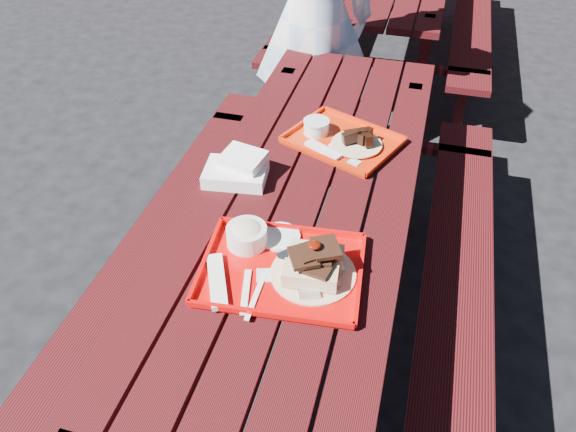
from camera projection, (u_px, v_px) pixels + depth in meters
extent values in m
plane|color=black|center=(297.00, 340.00, 2.39)|extent=(60.00, 60.00, 0.00)
cube|color=#480D11|center=(217.00, 194.00, 1.97)|extent=(0.14, 2.40, 0.04)
cube|color=#480D11|center=(258.00, 201.00, 1.94)|extent=(0.14, 2.40, 0.04)
cube|color=#480D11|center=(300.00, 209.00, 1.91)|extent=(0.14, 2.40, 0.04)
cube|color=#480D11|center=(343.00, 216.00, 1.88)|extent=(0.14, 2.40, 0.04)
cube|color=#480D11|center=(387.00, 224.00, 1.85)|extent=(0.14, 2.40, 0.04)
cube|color=#480D11|center=(157.00, 242.00, 2.22)|extent=(0.25, 2.40, 0.04)
cube|color=#480D11|center=(232.00, 168.00, 2.98)|extent=(0.06, 0.06, 0.42)
cube|color=#480D11|center=(456.00, 301.00, 1.99)|extent=(0.25, 2.40, 0.04)
cube|color=#480D11|center=(455.00, 204.00, 2.75)|extent=(0.06, 0.06, 0.42)
cube|color=#480D11|center=(288.00, 138.00, 2.91)|extent=(0.06, 0.06, 0.75)
cube|color=#480D11|center=(405.00, 155.00, 2.79)|extent=(0.06, 0.06, 0.75)
cube|color=#480D11|center=(346.00, 137.00, 2.81)|extent=(1.40, 0.06, 0.04)
cube|color=#480D11|center=(316.00, 0.00, 4.28)|extent=(0.25, 2.40, 0.04)
cube|color=#480D11|center=(287.00, 75.00, 3.81)|extent=(0.06, 0.06, 0.42)
cube|color=#480D11|center=(472.00, 15.00, 4.05)|extent=(0.25, 2.40, 0.04)
cube|color=#480D11|center=(462.00, 97.00, 3.57)|extent=(0.06, 0.06, 0.42)
cube|color=#480D11|center=(469.00, 5.00, 4.81)|extent=(0.06, 0.06, 0.42)
cube|color=#480D11|center=(325.00, 65.00, 3.55)|extent=(0.06, 0.06, 0.75)
cube|color=#480D11|center=(420.00, 76.00, 3.43)|extent=(0.06, 0.06, 0.75)
cube|color=#480D11|center=(372.00, 62.00, 3.46)|extent=(1.40, 0.06, 0.04)
cube|color=red|center=(282.00, 271.00, 1.65)|extent=(0.49, 0.39, 0.01)
cube|color=red|center=(292.00, 228.00, 1.77)|extent=(0.46, 0.05, 0.02)
cube|color=red|center=(270.00, 314.00, 1.51)|extent=(0.46, 0.05, 0.02)
cube|color=red|center=(360.00, 278.00, 1.61)|extent=(0.04, 0.35, 0.02)
cube|color=red|center=(206.00, 258.00, 1.67)|extent=(0.04, 0.35, 0.02)
cylinder|color=#D6B48F|center=(313.00, 273.00, 1.63)|extent=(0.25, 0.25, 0.01)
cube|color=beige|center=(310.00, 275.00, 1.58)|extent=(0.16, 0.09, 0.05)
cube|color=beige|center=(317.00, 255.00, 1.64)|extent=(0.16, 0.09, 0.05)
ellipsoid|color=#530D04|center=(314.00, 242.00, 1.55)|extent=(0.04, 0.04, 0.02)
cylinder|color=silver|center=(247.00, 236.00, 1.71)|extent=(0.13, 0.13, 0.06)
ellipsoid|color=beige|center=(247.00, 231.00, 1.70)|extent=(0.11, 0.11, 0.05)
cylinder|color=white|center=(280.00, 237.00, 1.75)|extent=(0.13, 0.13, 0.01)
cube|color=white|center=(217.00, 281.00, 1.60)|extent=(0.13, 0.21, 0.02)
cube|color=white|center=(246.00, 292.00, 1.58)|extent=(0.06, 0.17, 0.01)
cube|color=white|center=(256.00, 296.00, 1.57)|extent=(0.02, 0.18, 0.01)
cube|color=silver|center=(265.00, 275.00, 1.63)|extent=(0.07, 0.07, 0.00)
cube|color=red|center=(343.00, 142.00, 2.18)|extent=(0.48, 0.43, 0.01)
cube|color=red|center=(364.00, 123.00, 2.27)|extent=(0.36, 0.16, 0.02)
cube|color=red|center=(321.00, 156.00, 2.08)|extent=(0.36, 0.16, 0.02)
cube|color=red|center=(387.00, 156.00, 2.08)|extent=(0.13, 0.28, 0.02)
cube|color=red|center=(303.00, 123.00, 2.27)|extent=(0.13, 0.28, 0.02)
cube|color=white|center=(353.00, 144.00, 2.16)|extent=(0.17, 0.17, 0.01)
cylinder|color=beige|center=(357.00, 144.00, 2.15)|extent=(0.20, 0.20, 0.01)
cylinder|color=silver|center=(316.00, 127.00, 2.21)|extent=(0.10, 0.10, 0.05)
cylinder|color=silver|center=(316.00, 121.00, 2.19)|extent=(0.10, 0.10, 0.01)
cube|color=white|center=(323.00, 150.00, 2.12)|extent=(0.16, 0.11, 0.01)
cube|color=silver|center=(354.00, 162.00, 2.07)|extent=(0.05, 0.05, 0.00)
cube|color=white|center=(236.00, 174.00, 1.99)|extent=(0.24, 0.18, 0.05)
cube|color=white|center=(243.00, 159.00, 1.98)|extent=(0.17, 0.15, 0.04)
imported|color=#B6DFFF|center=(313.00, 18.00, 2.85)|extent=(0.73, 0.59, 1.74)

